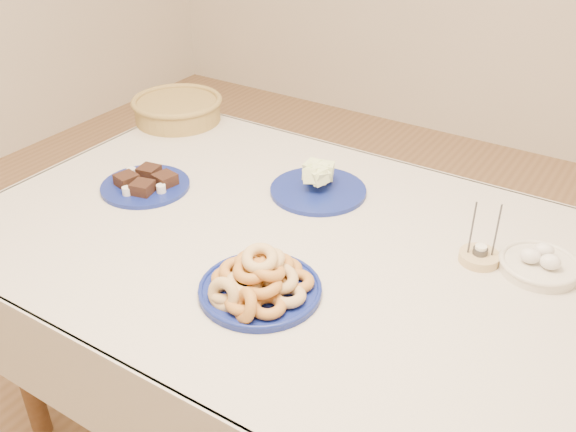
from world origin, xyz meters
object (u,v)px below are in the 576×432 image
(brownie_plate, at_px, (145,184))
(candle_holder, at_px, (479,256))
(donut_platter, at_px, (259,282))
(egg_bowl, at_px, (539,264))
(melon_plate, at_px, (318,182))
(wicker_basket, at_px, (177,108))
(dining_table, at_px, (298,275))

(brownie_plate, relative_size, candle_holder, 1.60)
(donut_platter, xyz_separation_m, candle_holder, (0.37, 0.39, -0.02))
(donut_platter, height_order, brownie_plate, donut_platter)
(brownie_plate, relative_size, egg_bowl, 1.15)
(donut_platter, height_order, melon_plate, donut_platter)
(melon_plate, bearing_deg, wicker_basket, 165.15)
(candle_holder, bearing_deg, egg_bowl, 16.15)
(dining_table, xyz_separation_m, wicker_basket, (-0.77, 0.42, 0.15))
(wicker_basket, bearing_deg, dining_table, -28.97)
(donut_platter, relative_size, egg_bowl, 1.46)
(egg_bowl, bearing_deg, melon_plate, 175.69)
(donut_platter, bearing_deg, egg_bowl, 40.37)
(dining_table, bearing_deg, melon_plate, 109.91)
(brownie_plate, height_order, egg_bowl, egg_bowl)
(dining_table, height_order, donut_platter, donut_platter)
(dining_table, height_order, egg_bowl, egg_bowl)
(donut_platter, relative_size, wicker_basket, 0.78)
(dining_table, relative_size, melon_plate, 5.56)
(donut_platter, height_order, wicker_basket, donut_platter)
(wicker_basket, bearing_deg, donut_platter, -39.05)
(dining_table, bearing_deg, candle_holder, 21.43)
(dining_table, height_order, candle_holder, candle_holder)
(dining_table, relative_size, donut_platter, 5.24)
(donut_platter, relative_size, brownie_plate, 1.28)
(melon_plate, bearing_deg, brownie_plate, -149.83)
(candle_holder, distance_m, egg_bowl, 0.14)
(melon_plate, xyz_separation_m, wicker_basket, (-0.68, 0.18, 0.01))
(wicker_basket, distance_m, egg_bowl, 1.32)
(egg_bowl, bearing_deg, candle_holder, -163.85)
(donut_platter, bearing_deg, dining_table, 99.30)
(donut_platter, xyz_separation_m, egg_bowl, (0.50, 0.43, -0.01))
(brownie_plate, bearing_deg, wicker_basket, 120.27)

